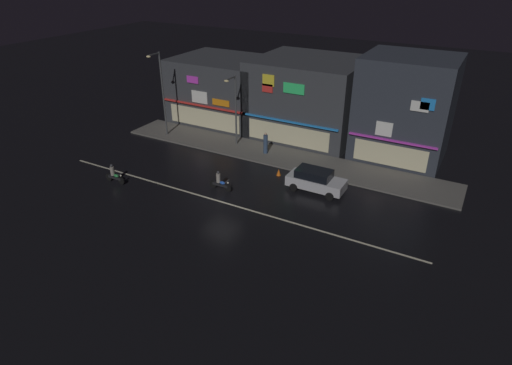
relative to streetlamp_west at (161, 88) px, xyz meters
name	(u,v)px	position (x,y,z in m)	size (l,w,h in m)	color
ground_plane	(221,202)	(11.69, -8.09, -4.72)	(140.00, 140.00, 0.00)	black
lane_divider_stripe	(221,202)	(11.69, -8.09, -4.71)	(28.94, 0.16, 0.01)	beige
sidewalk_far	(277,156)	(11.69, 0.93, -4.65)	(30.46, 4.08, 0.14)	#5B5954
storefront_left_block	(225,90)	(2.55, 6.96, -1.50)	(10.15, 8.13, 6.45)	#383A3F
storefront_center_block	(405,108)	(20.82, 6.37, -0.42)	(7.35, 6.94, 8.62)	#2D333D
storefront_right_block	(308,97)	(11.69, 7.43, -1.10)	(9.88, 9.07, 7.24)	#383A3F
streetlamp_west	(161,88)	(0.00, 0.00, 0.00)	(0.44, 1.64, 7.85)	#47494C
streetlamp_mid	(234,105)	(7.22, 1.18, -0.78)	(0.44, 1.64, 6.35)	#47494C
pedestrian_on_sidewalk	(266,144)	(10.58, 0.82, -3.70)	(0.39, 0.39, 1.90)	#334766
parked_car_near_kerb	(316,180)	(16.93, -3.22, -3.85)	(4.30, 1.98, 1.67)	silver
motorcycle_lead	(114,175)	(2.83, -9.56, -4.09)	(1.90, 0.60, 1.52)	black
motorcycle_following	(220,182)	(10.61, -6.58, -4.09)	(1.90, 0.60, 1.52)	black
traffic_cone	(279,172)	(13.43, -2.30, -4.44)	(0.36, 0.36, 0.55)	orange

